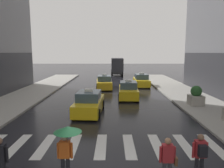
# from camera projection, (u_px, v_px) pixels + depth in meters

# --- Properties ---
(crosswalk_markings) EXTENTS (11.30, 2.80, 0.01)m
(crosswalk_markings) POSITION_uv_depth(u_px,v_px,m) (101.00, 146.00, 10.24)
(crosswalk_markings) COLOR silver
(crosswalk_markings) RESTS_ON ground
(taxi_lead) EXTENTS (2.12, 4.63, 1.80)m
(taxi_lead) POSITION_uv_depth(u_px,v_px,m) (89.00, 103.00, 15.76)
(taxi_lead) COLOR yellow
(taxi_lead) RESTS_ON ground
(taxi_second) EXTENTS (2.08, 4.61, 1.80)m
(taxi_second) POSITION_uv_depth(u_px,v_px,m) (128.00, 91.00, 21.04)
(taxi_second) COLOR yellow
(taxi_second) RESTS_ON ground
(taxi_third) EXTENTS (2.12, 4.63, 1.80)m
(taxi_third) POSITION_uv_depth(u_px,v_px,m) (104.00, 83.00, 26.50)
(taxi_third) COLOR gold
(taxi_third) RESTS_ON ground
(taxi_fourth) EXTENTS (1.96, 4.55, 1.80)m
(taxi_fourth) POSITION_uv_depth(u_px,v_px,m) (141.00, 81.00, 28.32)
(taxi_fourth) COLOR yellow
(taxi_fourth) RESTS_ON ground
(box_truck) EXTENTS (2.33, 7.56, 3.35)m
(box_truck) POSITION_uv_depth(u_px,v_px,m) (117.00, 66.00, 42.39)
(box_truck) COLOR #2D2D2D
(box_truck) RESTS_ON ground
(pedestrian_with_umbrella) EXTENTS (0.96, 0.96, 1.94)m
(pedestrian_with_umbrella) POSITION_uv_depth(u_px,v_px,m) (66.00, 138.00, 7.32)
(pedestrian_with_umbrella) COLOR black
(pedestrian_with_umbrella) RESTS_ON ground
(pedestrian_with_backpack) EXTENTS (0.55, 0.43, 1.65)m
(pedestrian_with_backpack) POSITION_uv_depth(u_px,v_px,m) (200.00, 153.00, 7.40)
(pedestrian_with_backpack) COLOR black
(pedestrian_with_backpack) RESTS_ON ground
(pedestrian_with_handbag) EXTENTS (0.60, 0.24, 1.65)m
(pedestrian_with_handbag) POSITION_uv_depth(u_px,v_px,m) (168.00, 158.00, 7.12)
(pedestrian_with_handbag) COLOR #333338
(pedestrian_with_handbag) RESTS_ON ground
(pedestrian_plain_coat) EXTENTS (0.55, 0.24, 1.65)m
(pedestrian_plain_coat) POSITION_uv_depth(u_px,v_px,m) (0.00, 158.00, 7.11)
(pedestrian_plain_coat) COLOR black
(pedestrian_plain_coat) RESTS_ON ground
(planter_mid_block) EXTENTS (1.10, 1.10, 1.60)m
(planter_mid_block) POSITION_uv_depth(u_px,v_px,m) (196.00, 96.00, 17.54)
(planter_mid_block) COLOR #A8A399
(planter_mid_block) RESTS_ON curb_right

